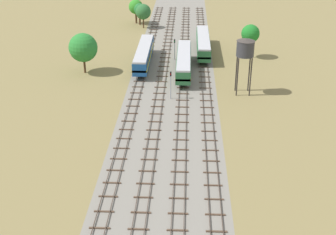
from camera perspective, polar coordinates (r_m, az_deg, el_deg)
ground_plane at (r=95.26m, az=0.61°, el=5.18°), size 480.00×480.00×0.00m
ballast_bed at (r=95.26m, az=0.61°, el=5.18°), size 17.09×176.00×0.01m
track_far_left at (r=96.57m, az=-3.27°, el=5.52°), size 2.40×126.00×0.29m
track_left at (r=96.24m, az=-0.67°, el=5.49°), size 2.40×126.00×0.29m
track_centre_left at (r=96.10m, az=1.94°, el=5.45°), size 2.40×126.00×0.29m
track_centre at (r=96.17m, az=4.55°, el=5.39°), size 2.40×126.00×0.29m
diesel_railcar_centre_left_nearest at (r=96.19m, az=1.97°, el=7.02°), size 2.96×20.50×3.80m
diesel_railcar_far_left_near at (r=100.68m, az=-3.02°, el=7.87°), size 2.96×20.50×3.80m
diesel_railcar_centre_mid at (r=108.77m, az=4.39°, el=9.21°), size 2.96×20.50×3.80m
water_tower at (r=84.97m, az=9.56°, el=8.44°), size 3.37×3.37×10.62m
signal_post_nearest at (r=83.03m, az=0.34°, el=4.51°), size 0.28×0.47×5.39m
signal_post_near at (r=104.03m, az=0.82°, el=8.81°), size 0.28×0.47×4.87m
lineside_tree_0 at (r=106.43m, az=10.18°, el=10.18°), size 4.11×4.11×7.66m
lineside_tree_1 at (r=134.09m, az=-3.55°, el=13.22°), size 3.34×3.34×6.09m
lineside_tree_2 at (r=135.58m, az=-4.00°, el=13.51°), size 4.10×4.10×6.82m
lineside_tree_3 at (r=130.43m, az=-3.09°, el=12.94°), size 4.26×4.26×6.65m
lineside_tree_4 at (r=96.90m, az=-10.47°, el=8.51°), size 5.92×5.92×8.40m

